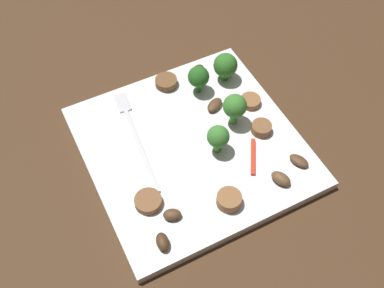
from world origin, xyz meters
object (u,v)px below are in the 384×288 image
fork (134,132)px  mushroom_1 (172,215)px  broccoli_floret_3 (235,107)px  pepper_strip_0 (253,157)px  sausage_slice_1 (250,101)px  mushroom_2 (299,161)px  broccoli_floret_1 (225,66)px  broccoli_floret_0 (218,137)px  plate (192,147)px  sausage_slice_3 (231,199)px  mushroom_3 (198,70)px  mushroom_5 (215,105)px  mushroom_0 (281,179)px  mushroom_4 (163,242)px  sausage_slice_0 (148,201)px  sausage_slice_2 (166,82)px  sausage_slice_4 (261,128)px  broccoli_floret_2 (199,77)px

fork → mushroom_1: (-0.14, 0.01, 0.00)m
broccoli_floret_3 → pepper_strip_0: broccoli_floret_3 is taller
sausage_slice_1 → mushroom_2: (-0.12, -0.00, -0.00)m
broccoli_floret_1 → broccoli_floret_3: (-0.08, 0.03, 0.01)m
broccoli_floret_0 → plate: bearing=47.3°
sausage_slice_3 → mushroom_3: (0.22, -0.07, -0.00)m
broccoli_floret_0 → mushroom_5: bearing=-25.9°
fork → broccoli_floret_0: size_ratio=3.91×
broccoli_floret_0 → mushroom_0: broccoli_floret_0 is taller
sausage_slice_1 → mushroom_1: 0.22m
sausage_slice_3 → mushroom_4: (-0.01, 0.10, -0.00)m
broccoli_floret_0 → sausage_slice_3: bearing=163.1°
sausage_slice_0 → sausage_slice_2: bearing=-31.4°
sausage_slice_2 → mushroom_2: bearing=-154.8°
broccoli_floret_0 → pepper_strip_0: (-0.03, -0.04, -0.03)m
broccoli_floret_0 → sausage_slice_2: bearing=4.5°
fork → mushroom_2: bearing=-124.0°
plate → broccoli_floret_1: 0.14m
mushroom_0 → sausage_slice_1: bearing=-14.3°
broccoli_floret_1 → sausage_slice_0: (-0.15, 0.19, -0.02)m
mushroom_5 → sausage_slice_1: bearing=-109.3°
sausage_slice_2 → broccoli_floret_3: bearing=-153.2°
broccoli_floret_3 → sausage_slice_2: broccoli_floret_3 is taller
broccoli_floret_0 → sausage_slice_4: bearing=-89.6°
broccoli_floret_2 → mushroom_2: bearing=-161.1°
mushroom_4 → broccoli_floret_3: bearing=-53.6°
sausage_slice_2 → mushroom_2: size_ratio=1.20×
mushroom_3 → mushroom_2: bearing=-168.2°
fork → sausage_slice_4: bearing=-110.3°
sausage_slice_2 → sausage_slice_4: 0.16m
mushroom_5 → broccoli_floret_0: bearing=154.1°
broccoli_floret_3 → broccoli_floret_1: bearing=-20.9°
broccoli_floret_1 → mushroom_3: size_ratio=1.85×
fork → sausage_slice_2: size_ratio=5.41×
mushroom_3 → plate: bearing=149.1°
mushroom_5 → pepper_strip_0: size_ratio=0.51×
broccoli_floret_0 → sausage_slice_1: (0.05, -0.08, -0.02)m
mushroom_3 → fork: bearing=115.2°
fork → mushroom_5: (-0.01, -0.12, 0.00)m
broccoli_floret_2 → mushroom_4: (-0.20, 0.15, -0.02)m
plate → fork: bearing=49.7°
mushroom_3 → mushroom_5: bearing=171.8°
sausage_slice_4 → mushroom_4: same height
sausage_slice_2 → mushroom_3: (0.00, -0.05, -0.00)m
sausage_slice_4 → mushroom_5: sausage_slice_4 is taller
broccoli_floret_0 → broccoli_floret_2: bearing=-14.0°
sausage_slice_0 → mushroom_5: same height
broccoli_floret_1 → mushroom_5: bearing=136.9°
fork → broccoli_floret_1: 0.17m
pepper_strip_0 → broccoli_floret_1: bearing=-14.4°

